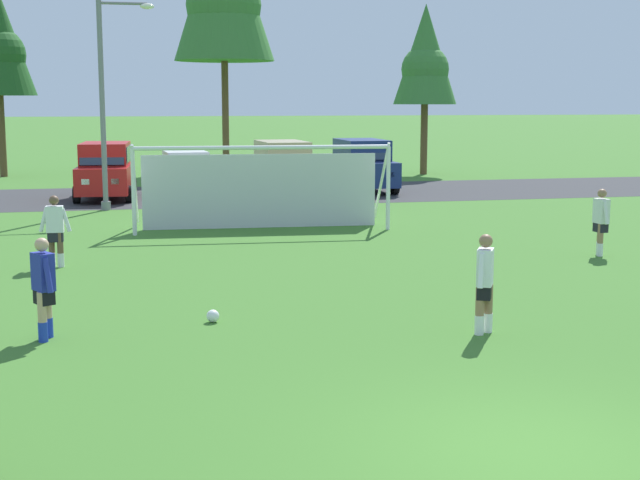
% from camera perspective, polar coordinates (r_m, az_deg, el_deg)
% --- Properties ---
extents(ground_plane, '(400.00, 400.00, 0.00)m').
position_cam_1_polar(ground_plane, '(24.30, -2.32, -0.12)').
color(ground_plane, '#3D7028').
extents(parking_lot_strip, '(52.00, 8.40, 0.01)m').
position_cam_1_polar(parking_lot_strip, '(36.66, -5.85, 2.87)').
color(parking_lot_strip, '#333335').
rests_on(parking_lot_strip, ground).
extents(soccer_ball, '(0.22, 0.22, 0.22)m').
position_cam_1_polar(soccer_ball, '(15.63, -6.78, -4.79)').
color(soccer_ball, white).
rests_on(soccer_ball, ground).
extents(soccer_goal, '(7.53, 2.42, 2.57)m').
position_cam_1_polar(soccer_goal, '(26.71, -3.74, 3.47)').
color(soccer_goal, white).
rests_on(soccer_goal, ground).
extents(player_striker_near, '(0.27, 0.74, 1.64)m').
position_cam_1_polar(player_striker_near, '(23.10, 17.31, 1.08)').
color(player_striker_near, '#936B4C').
rests_on(player_striker_near, ground).
extents(player_midfield_center, '(0.73, 0.26, 1.64)m').
position_cam_1_polar(player_midfield_center, '(21.40, -16.37, 0.54)').
color(player_midfield_center, brown).
rests_on(player_midfield_center, ground).
extents(player_defender_far, '(0.50, 0.64, 1.64)m').
position_cam_1_polar(player_defender_far, '(14.88, 10.35, -2.75)').
color(player_defender_far, '#936B4C').
rests_on(player_defender_far, ground).
extents(player_winger_left, '(0.40, 0.72, 1.64)m').
position_cam_1_polar(player_winger_left, '(14.91, -17.04, -2.97)').
color(player_winger_left, tan).
rests_on(player_winger_left, ground).
extents(parked_car_slot_far_left, '(2.39, 4.73, 2.16)m').
position_cam_1_polar(parked_car_slot_far_left, '(35.84, -13.38, 4.32)').
color(parked_car_slot_far_left, red).
rests_on(parked_car_slot_far_left, ground).
extents(parked_car_slot_left, '(2.22, 4.30, 1.72)m').
position_cam_1_polar(parked_car_slot_left, '(37.35, -8.44, 4.27)').
color(parked_car_slot_left, silver).
rests_on(parked_car_slot_left, ground).
extents(parked_car_slot_center_left, '(2.27, 4.67, 2.16)m').
position_cam_1_polar(parked_car_slot_center_left, '(36.30, -2.34, 4.60)').
color(parked_car_slot_center_left, tan).
rests_on(parked_car_slot_center_left, ground).
extents(parked_car_slot_center, '(2.17, 4.62, 2.16)m').
position_cam_1_polar(parked_car_slot_center, '(37.82, 2.70, 4.77)').
color(parked_car_slot_center, navy).
rests_on(parked_car_slot_center, ground).
extents(tree_center_back, '(3.22, 3.22, 8.58)m').
position_cam_1_polar(tree_center_back, '(46.89, 6.67, 11.34)').
color(tree_center_back, brown).
rests_on(tree_center_back, ground).
extents(street_lamp, '(2.00, 0.32, 7.11)m').
position_cam_1_polar(street_lamp, '(32.02, -13.25, 8.44)').
color(street_lamp, slate).
rests_on(street_lamp, ground).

